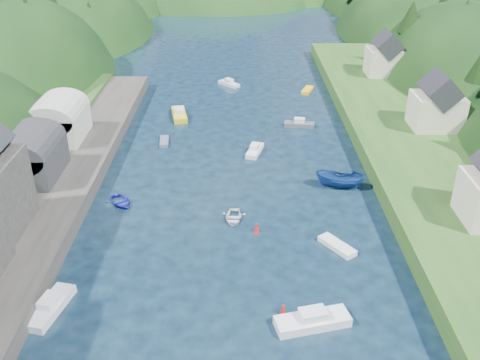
{
  "coord_description": "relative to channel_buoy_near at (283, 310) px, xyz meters",
  "views": [
    {
      "loc": [
        -0.04,
        -26.46,
        32.86
      ],
      "look_at": [
        0.0,
        28.0,
        4.0
      ],
      "focal_mm": 40.0,
      "sensor_mm": 36.0,
      "label": 1
    }
  ],
  "objects": [
    {
      "name": "ground",
      "position": [
        -3.81,
        40.05,
        -0.48
      ],
      "size": [
        600.0,
        600.0,
        0.0
      ],
      "primitive_type": "plane",
      "color": "black",
      "rests_on": "ground"
    },
    {
      "name": "hillside_left",
      "position": [
        -48.81,
        65.05,
        -8.51
      ],
      "size": [
        44.0,
        245.56,
        52.0
      ],
      "color": "black",
      "rests_on": "ground"
    },
    {
      "name": "hillside_right",
      "position": [
        41.19,
        65.05,
        -7.89
      ],
      "size": [
        36.0,
        245.56,
        48.0
      ],
      "color": "black",
      "rests_on": "ground"
    },
    {
      "name": "far_hills",
      "position": [
        -2.6,
        164.06,
        -11.28
      ],
      "size": [
        103.0,
        68.0,
        44.0
      ],
      "color": "black",
      "rests_on": "ground"
    },
    {
      "name": "hill_trees",
      "position": [
        -4.13,
        55.82,
        10.64
      ],
      "size": [
        90.92,
        154.57,
        12.3
      ],
      "color": "black",
      "rests_on": "ground"
    },
    {
      "name": "quay_left",
      "position": [
        -27.81,
        10.05,
        0.52
      ],
      "size": [
        12.0,
        110.0,
        2.0
      ],
      "primitive_type": "cube",
      "color": "#2D2B28",
      "rests_on": "ground"
    },
    {
      "name": "boat_sheds",
      "position": [
        -29.81,
        29.05,
        4.79
      ],
      "size": [
        7.0,
        21.0,
        7.5
      ],
      "color": "#2D2D30",
      "rests_on": "quay_left"
    },
    {
      "name": "terrace_right",
      "position": [
        21.19,
        30.05,
        0.72
      ],
      "size": [
        16.0,
        120.0,
        2.4
      ],
      "primitive_type": "cube",
      "color": "#234719",
      "rests_on": "ground"
    },
    {
      "name": "right_bank_cottages",
      "position": [
        24.19,
        38.38,
        5.36
      ],
      "size": [
        9.0,
        59.24,
        8.41
      ],
      "color": "beige",
      "rests_on": "terrace_right"
    },
    {
      "name": "channel_buoy_near",
      "position": [
        0.0,
        0.0,
        0.0
      ],
      "size": [
        0.7,
        0.7,
        1.1
      ],
      "color": "#AD110D",
      "rests_on": "ground"
    },
    {
      "name": "channel_buoy_far",
      "position": [
        -1.96,
        13.28,
        0.0
      ],
      "size": [
        0.7,
        0.7,
        1.1
      ],
      "color": "#AD110D",
      "rests_on": "ground"
    },
    {
      "name": "moored_boats",
      "position": [
        -2.3,
        19.76,
        0.11
      ],
      "size": [
        34.46,
        88.62,
        2.36
      ],
      "color": "white",
      "rests_on": "ground"
    }
  ]
}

